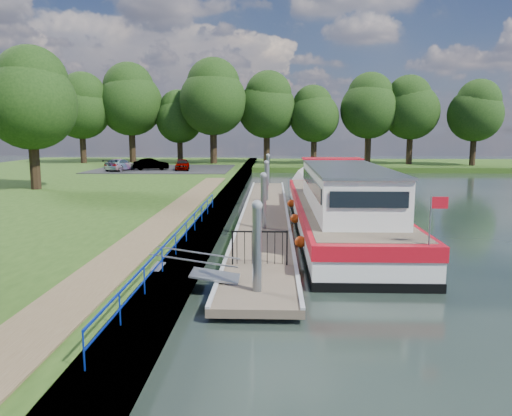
{
  "coord_description": "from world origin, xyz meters",
  "views": [
    {
      "loc": [
        0.43,
        -13.83,
        4.82
      ],
      "look_at": [
        -0.32,
        7.99,
        1.4
      ],
      "focal_mm": 35.0,
      "sensor_mm": 36.0,
      "label": 1
    }
  ],
  "objects_px": {
    "car_a": "(182,164)",
    "car_b": "(151,164)",
    "car_c": "(120,165)",
    "pontoon": "(265,216)",
    "barge": "(336,205)"
  },
  "relations": [
    {
      "from": "car_a",
      "to": "car_b",
      "type": "xyz_separation_m",
      "value": [
        -3.16,
        0.05,
        0.01
      ]
    },
    {
      "from": "car_c",
      "to": "car_b",
      "type": "bearing_deg",
      "value": -149.42
    },
    {
      "from": "car_a",
      "to": "car_c",
      "type": "xyz_separation_m",
      "value": [
        -6.07,
        -0.88,
        0.02
      ]
    },
    {
      "from": "car_b",
      "to": "car_c",
      "type": "bearing_deg",
      "value": 95.28
    },
    {
      "from": "car_a",
      "to": "car_b",
      "type": "height_order",
      "value": "car_b"
    },
    {
      "from": "barge",
      "to": "car_a",
      "type": "xyz_separation_m",
      "value": [
        -12.33,
        25.18,
        0.32
      ]
    },
    {
      "from": "pontoon",
      "to": "car_b",
      "type": "height_order",
      "value": "car_b"
    },
    {
      "from": "car_a",
      "to": "car_b",
      "type": "bearing_deg",
      "value": 171.84
    },
    {
      "from": "barge",
      "to": "pontoon",
      "type": "bearing_deg",
      "value": 150.99
    },
    {
      "from": "car_a",
      "to": "car_b",
      "type": "distance_m",
      "value": 3.16
    },
    {
      "from": "barge",
      "to": "car_b",
      "type": "xyz_separation_m",
      "value": [
        -15.49,
        25.23,
        0.33
      ]
    },
    {
      "from": "pontoon",
      "to": "car_b",
      "type": "xyz_separation_m",
      "value": [
        -11.9,
        23.23,
        1.23
      ]
    },
    {
      "from": "pontoon",
      "to": "car_c",
      "type": "height_order",
      "value": "car_c"
    },
    {
      "from": "car_b",
      "to": "car_a",
      "type": "bearing_deg",
      "value": -103.19
    },
    {
      "from": "barge",
      "to": "car_b",
      "type": "distance_m",
      "value": 29.61
    }
  ]
}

